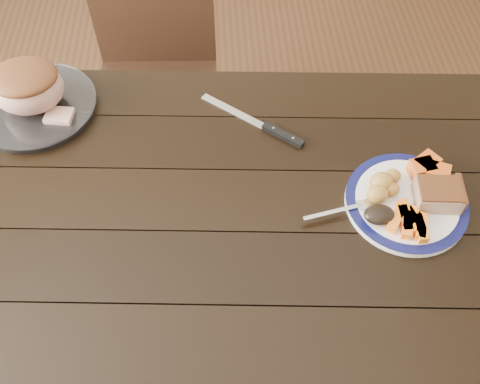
{
  "coord_description": "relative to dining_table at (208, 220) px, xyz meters",
  "views": [
    {
      "loc": [
        0.04,
        -0.73,
        1.8
      ],
      "look_at": [
        0.08,
        -0.02,
        0.8
      ],
      "focal_mm": 40.0,
      "sensor_mm": 36.0,
      "label": 1
    }
  ],
  "objects": [
    {
      "name": "ground",
      "position": [
        0.0,
        0.0,
        -0.66
      ],
      "size": [
        4.0,
        4.0,
        0.0
      ],
      "primitive_type": "plane",
      "color": "#472B16",
      "rests_on": "ground"
    },
    {
      "name": "dining_table",
      "position": [
        0.0,
        0.0,
        0.0
      ],
      "size": [
        1.66,
        1.01,
        0.75
      ],
      "rotation": [
        0.0,
        0.0,
        -0.07
      ],
      "color": "black",
      "rests_on": "ground"
    },
    {
      "name": "chair_far",
      "position": [
        -0.18,
        0.74,
        -0.13
      ],
      "size": [
        0.44,
        0.45,
        0.93
      ],
      "rotation": [
        0.0,
        0.0,
        3.1
      ],
      "color": "black",
      "rests_on": "ground"
    },
    {
      "name": "dinner_plate",
      "position": [
        0.47,
        -0.04,
        0.1
      ],
      "size": [
        0.29,
        0.29,
        0.02
      ],
      "primitive_type": "cylinder",
      "color": "white",
      "rests_on": "dining_table"
    },
    {
      "name": "plate_rim",
      "position": [
        0.47,
        -0.04,
        0.11
      ],
      "size": [
        0.29,
        0.29,
        0.02
      ],
      "primitive_type": "torus",
      "color": "#0C0E3D",
      "rests_on": "dinner_plate"
    },
    {
      "name": "serving_platter",
      "position": [
        -0.45,
        0.32,
        0.1
      ],
      "size": [
        0.32,
        0.32,
        0.02
      ],
      "primitive_type": "cylinder",
      "color": "white",
      "rests_on": "dining_table"
    },
    {
      "name": "pork_slice",
      "position": [
        0.53,
        -0.05,
        0.14
      ],
      "size": [
        0.11,
        0.09,
        0.04
      ],
      "primitive_type": "cube",
      "rotation": [
        0.0,
        0.0,
        -0.09
      ],
      "color": "tan",
      "rests_on": "dinner_plate"
    },
    {
      "name": "roasted_potatoes",
      "position": [
        0.42,
        -0.01,
        0.13
      ],
      "size": [
        0.09,
        0.09,
        0.05
      ],
      "color": "gold",
      "rests_on": "dinner_plate"
    },
    {
      "name": "carrot_batons",
      "position": [
        0.46,
        -0.11,
        0.12
      ],
      "size": [
        0.1,
        0.11,
        0.02
      ],
      "color": "orange",
      "rests_on": "dinner_plate"
    },
    {
      "name": "pumpkin_wedges",
      "position": [
        0.53,
        0.03,
        0.13
      ],
      "size": [
        0.1,
        0.1,
        0.04
      ],
      "color": "orange",
      "rests_on": "dinner_plate"
    },
    {
      "name": "dark_mushroom",
      "position": [
        0.39,
        -0.09,
        0.13
      ],
      "size": [
        0.07,
        0.05,
        0.03
      ],
      "primitive_type": "ellipsoid",
      "color": "black",
      "rests_on": "dinner_plate"
    },
    {
      "name": "fork",
      "position": [
        0.32,
        -0.06,
        0.11
      ],
      "size": [
        0.18,
        0.06,
        0.0
      ],
      "rotation": [
        0.0,
        0.0,
        0.22
      ],
      "color": "silver",
      "rests_on": "dinner_plate"
    },
    {
      "name": "roast_joint",
      "position": [
        -0.45,
        0.32,
        0.17
      ],
      "size": [
        0.19,
        0.16,
        0.12
      ],
      "primitive_type": "ellipsoid",
      "color": "tan",
      "rests_on": "serving_platter"
    },
    {
      "name": "cut_slice",
      "position": [
        -0.38,
        0.27,
        0.12
      ],
      "size": [
        0.08,
        0.07,
        0.02
      ],
      "primitive_type": "cube",
      "rotation": [
        0.0,
        0.0,
        -0.16
      ],
      "color": "tan",
      "rests_on": "serving_platter"
    },
    {
      "name": "carving_knife",
      "position": [
        0.17,
        0.21,
        0.1
      ],
      "size": [
        0.26,
        0.21,
        0.01
      ],
      "rotation": [
        0.0,
        0.0,
        -0.67
      ],
      "color": "silver",
      "rests_on": "dining_table"
    }
  ]
}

